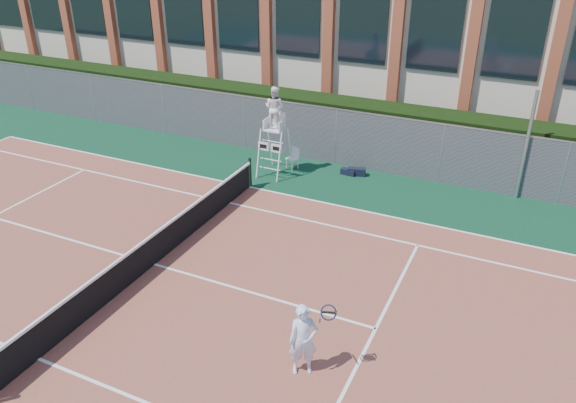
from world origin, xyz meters
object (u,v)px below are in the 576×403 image
at_px(umpire_chair, 275,110).
at_px(plastic_chair, 294,156).
at_px(steel_pole, 526,146).
at_px(tennis_player, 303,340).

relative_size(umpire_chair, plastic_chair, 4.07).
bearing_deg(plastic_chair, umpire_chair, -122.66).
bearing_deg(plastic_chair, steel_pole, 6.82).
bearing_deg(umpire_chair, steel_pole, 11.12).
height_order(steel_pole, umpire_chair, steel_pole).
relative_size(steel_pole, umpire_chair, 1.13).
bearing_deg(plastic_chair, tennis_player, -64.31).
bearing_deg(tennis_player, plastic_chair, 115.69).
xyz_separation_m(steel_pole, tennis_player, (-3.30, -10.67, -1.02)).
height_order(plastic_chair, tennis_player, tennis_player).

